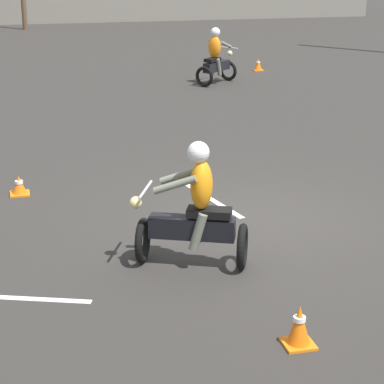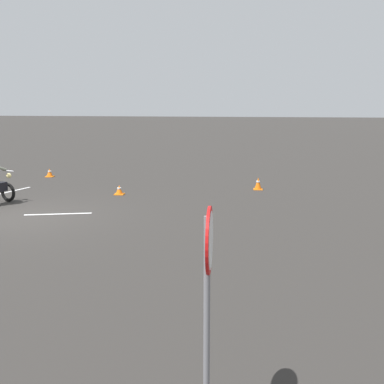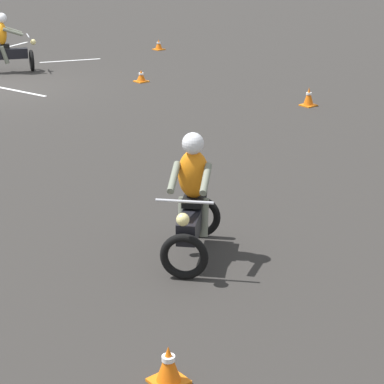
{
  "view_description": "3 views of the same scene",
  "coord_description": "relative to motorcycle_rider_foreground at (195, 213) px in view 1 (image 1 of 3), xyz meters",
  "views": [
    {
      "loc": [
        -3.48,
        -10.13,
        3.97
      ],
      "look_at": [
        -1.37,
        -1.47,
        1.0
      ],
      "focal_mm": 70.0,
      "sensor_mm": 36.0,
      "label": 1
    },
    {
      "loc": [
        13.89,
        6.27,
        3.43
      ],
      "look_at": [
        0.55,
        4.89,
        0.9
      ],
      "focal_mm": 50.0,
      "sensor_mm": 36.0,
      "label": 2
    },
    {
      "loc": [
        8.18,
        18.07,
        4.21
      ],
      "look_at": [
        2.48,
        11.24,
        0.9
      ],
      "focal_mm": 70.0,
      "sensor_mm": 36.0,
      "label": 3
    }
  ],
  "objects": [
    {
      "name": "motorcycle_rider_foreground",
      "position": [
        0.0,
        0.0,
        0.0
      ],
      "size": [
        1.54,
        1.11,
        1.66
      ],
      "rotation": [
        0.0,
        0.0,
        1.17
      ],
      "color": "black",
      "rests_on": "ground"
    },
    {
      "name": "traffic_cone_far_center",
      "position": [
        5.79,
        14.75,
        -0.53
      ],
      "size": [
        0.32,
        0.32,
        0.4
      ],
      "color": "orange",
      "rests_on": "ground"
    },
    {
      "name": "lane_stripe_w",
      "position": [
        -2.3,
        -0.42,
        -0.72
      ],
      "size": [
        1.79,
        0.74,
        0.01
      ],
      "primitive_type": "cube",
      "rotation": [
        0.0,
        0.0,
        4.36
      ],
      "color": "silver",
      "rests_on": "ground"
    },
    {
      "name": "traffic_cone_mid_left",
      "position": [
        -2.14,
        3.48,
        -0.57
      ],
      "size": [
        0.32,
        0.32,
        0.32
      ],
      "color": "orange",
      "rests_on": "ground"
    },
    {
      "name": "traffic_cone_near_left",
      "position": [
        0.56,
        -2.23,
        -0.51
      ],
      "size": [
        0.32,
        0.32,
        0.45
      ],
      "color": "orange",
      "rests_on": "ground"
    },
    {
      "name": "motorcycle_rider_background",
      "position": [
        3.79,
        12.7,
        0.0
      ],
      "size": [
        1.45,
        1.38,
        1.66
      ],
      "rotation": [
        0.0,
        0.0,
        5.44
      ],
      "color": "black",
      "rests_on": "ground"
    },
    {
      "name": "ground_plane",
      "position": [
        1.34,
        1.48,
        -0.73
      ],
      "size": [
        120.0,
        120.0,
        0.0
      ],
      "primitive_type": "plane",
      "color": "#2D2B28"
    },
    {
      "name": "lane_stripe_n",
      "position": [
        0.91,
        2.44,
        -0.72
      ],
      "size": [
        0.53,
        1.85,
        0.01
      ],
      "primitive_type": "cube",
      "rotation": [
        0.0,
        0.0,
        3.37
      ],
      "color": "silver",
      "rests_on": "ground"
    }
  ]
}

